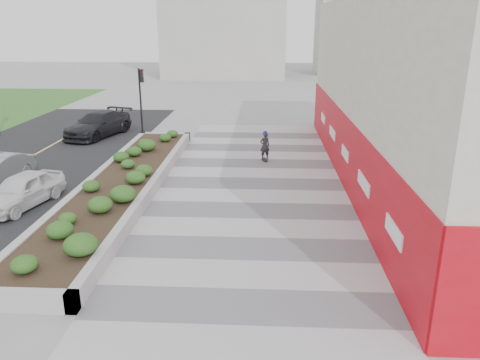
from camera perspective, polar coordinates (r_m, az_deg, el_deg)
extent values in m
plane|color=gray|center=(13.32, 0.61, -11.82)|extent=(160.00, 160.00, 0.00)
cube|color=#A8A8AD|center=(15.98, 1.06, -6.40)|extent=(8.00, 36.00, 0.01)
cube|color=#BCB5A1|center=(21.70, 20.83, 10.03)|extent=(6.00, 24.00, 8.00)
cube|color=red|center=(21.45, 12.47, 3.88)|extent=(0.12, 24.00, 3.00)
cube|color=#9E9EA0|center=(13.04, -25.42, -13.11)|extent=(3.00, 0.30, 0.55)
cube|color=#9E9EA0|center=(28.73, -9.11, 5.18)|extent=(3.00, 0.30, 0.55)
cube|color=#9E9EA0|center=(20.91, -17.64, -0.44)|extent=(0.30, 18.00, 0.55)
cube|color=#9E9EA0|center=(20.12, -10.42, -0.58)|extent=(0.30, 18.00, 0.55)
cube|color=#2D2116|center=(20.48, -14.10, -0.58)|extent=(2.40, 17.40, 0.50)
cylinder|color=black|center=(30.38, -12.01, 9.23)|extent=(0.12, 0.12, 4.20)
cube|color=black|center=(30.13, -11.88, 12.33)|extent=(0.18, 0.28, 0.80)
cube|color=#ADAAA3|center=(66.82, -1.83, 21.13)|extent=(16.00, 12.00, 20.00)
cylinder|color=#595654|center=(15.97, 2.87, -6.44)|extent=(0.44, 0.44, 0.01)
cube|color=black|center=(24.38, 3.01, 2.52)|extent=(0.32, 0.74, 0.02)
imported|color=#2B2B31|center=(24.19, 3.04, 4.18)|extent=(0.61, 0.50, 1.44)
sphere|color=#161DC1|center=(24.03, 3.07, 5.75)|extent=(0.23, 0.23, 0.23)
imported|color=white|center=(19.91, -25.04, -1.13)|extent=(2.38, 4.06, 1.30)
imported|color=black|center=(31.06, -16.90, 6.52)|extent=(3.60, 5.65, 1.52)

